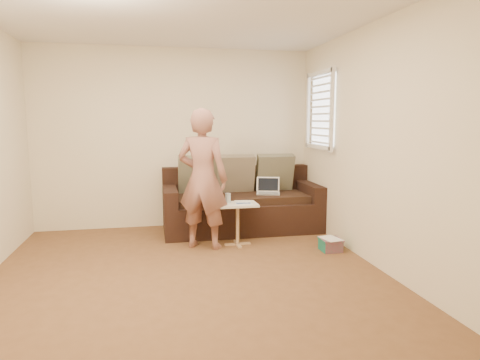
{
  "coord_description": "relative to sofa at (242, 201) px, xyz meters",
  "views": [
    {
      "loc": [
        -0.32,
        -4.03,
        1.57
      ],
      "look_at": [
        0.8,
        1.4,
        0.78
      ],
      "focal_mm": 31.63,
      "sensor_mm": 36.0,
      "label": 1
    }
  ],
  "objects": [
    {
      "name": "floor",
      "position": [
        -0.9,
        -1.77,
        -0.42
      ],
      "size": [
        4.5,
        4.5,
        0.0
      ],
      "primitive_type": "plane",
      "color": "brown",
      "rests_on": "ground"
    },
    {
      "name": "ceiling",
      "position": [
        -0.9,
        -1.77,
        2.18
      ],
      "size": [
        4.5,
        4.5,
        0.0
      ],
      "primitive_type": "plane",
      "rotation": [
        3.14,
        0.0,
        0.0
      ],
      "color": "white",
      "rests_on": "wall_back"
    },
    {
      "name": "wall_back",
      "position": [
        -0.9,
        0.48,
        0.87
      ],
      "size": [
        4.0,
        0.0,
        4.0
      ],
      "primitive_type": "plane",
      "rotation": [
        1.57,
        0.0,
        0.0
      ],
      "color": "beige",
      "rests_on": "ground"
    },
    {
      "name": "wall_front",
      "position": [
        -0.9,
        -4.03,
        0.87
      ],
      "size": [
        4.0,
        0.0,
        4.0
      ],
      "primitive_type": "plane",
      "rotation": [
        -1.57,
        0.0,
        0.0
      ],
      "color": "beige",
      "rests_on": "ground"
    },
    {
      "name": "wall_right",
      "position": [
        1.1,
        -1.77,
        0.87
      ],
      "size": [
        0.0,
        4.5,
        4.5
      ],
      "primitive_type": "plane",
      "rotation": [
        1.57,
        0.0,
        -1.57
      ],
      "color": "beige",
      "rests_on": "ground"
    },
    {
      "name": "window_blinds",
      "position": [
        1.05,
        -0.27,
        1.28
      ],
      "size": [
        0.12,
        0.88,
        1.08
      ],
      "primitive_type": null,
      "color": "white",
      "rests_on": "wall_right"
    },
    {
      "name": "sofa",
      "position": [
        0.0,
        0.0,
        0.0
      ],
      "size": [
        2.2,
        0.95,
        0.85
      ],
      "primitive_type": null,
      "color": "black",
      "rests_on": "ground"
    },
    {
      "name": "pillow_left",
      "position": [
        -0.6,
        0.22,
        0.37
      ],
      "size": [
        0.55,
        0.29,
        0.57
      ],
      "primitive_type": null,
      "rotation": [
        0.28,
        0.0,
        0.0
      ],
      "color": "brown",
      "rests_on": "sofa"
    },
    {
      "name": "pillow_mid",
      "position": [
        -0.05,
        0.19,
        0.37
      ],
      "size": [
        0.55,
        0.27,
        0.57
      ],
      "primitive_type": null,
      "rotation": [
        0.24,
        0.0,
        0.0
      ],
      "color": "#6F654F",
      "rests_on": "sofa"
    },
    {
      "name": "pillow_right",
      "position": [
        0.55,
        0.21,
        0.37
      ],
      "size": [
        0.55,
        0.28,
        0.57
      ],
      "primitive_type": null,
      "rotation": [
        0.26,
        0.0,
        0.0
      ],
      "color": "brown",
      "rests_on": "sofa"
    },
    {
      "name": "laptop_silver",
      "position": [
        0.37,
        -0.08,
        0.1
      ],
      "size": [
        0.38,
        0.32,
        0.22
      ],
      "primitive_type": null,
      "rotation": [
        0.0,
        0.0,
        -0.29
      ],
      "color": "#B7BABC",
      "rests_on": "sofa"
    },
    {
      "name": "laptop_white",
      "position": [
        -0.5,
        -0.11,
        0.1
      ],
      "size": [
        0.38,
        0.32,
        0.24
      ],
      "primitive_type": null,
      "rotation": [
        0.0,
        0.0,
        0.3
      ],
      "color": "white",
      "rests_on": "sofa"
    },
    {
      "name": "person",
      "position": [
        -0.64,
        -0.73,
        0.43
      ],
      "size": [
        0.75,
        0.65,
        1.72
      ],
      "primitive_type": "imported",
      "rotation": [
        0.0,
        0.0,
        2.69
      ],
      "color": "#945153",
      "rests_on": "ground"
    },
    {
      "name": "side_table",
      "position": [
        -0.2,
        -0.72,
        -0.16
      ],
      "size": [
        0.49,
        0.34,
        0.54
      ],
      "primitive_type": null,
      "color": "silver",
      "rests_on": "ground"
    },
    {
      "name": "drinking_glass",
      "position": [
        -0.31,
        -0.66,
        0.17
      ],
      "size": [
        0.07,
        0.07,
        0.12
      ],
      "primitive_type": null,
      "color": "silver",
      "rests_on": "side_table"
    },
    {
      "name": "scissors",
      "position": [
        -0.14,
        -0.77,
        0.12
      ],
      "size": [
        0.19,
        0.12,
        0.02
      ],
      "primitive_type": null,
      "rotation": [
        0.0,
        0.0,
        0.12
      ],
      "color": "silver",
      "rests_on": "side_table"
    },
    {
      "name": "paper_on_table",
      "position": [
        -0.12,
        -0.69,
        0.11
      ],
      "size": [
        0.25,
        0.33,
        0.0
      ],
      "primitive_type": null,
      "rotation": [
        0.0,
        0.0,
        -0.14
      ],
      "color": "white",
      "rests_on": "side_table"
    },
    {
      "name": "striped_box",
      "position": [
        0.85,
        -1.19,
        -0.35
      ],
      "size": [
        0.25,
        0.25,
        0.16
      ],
      "primitive_type": null,
      "color": "#BD1C50",
      "rests_on": "ground"
    }
  ]
}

